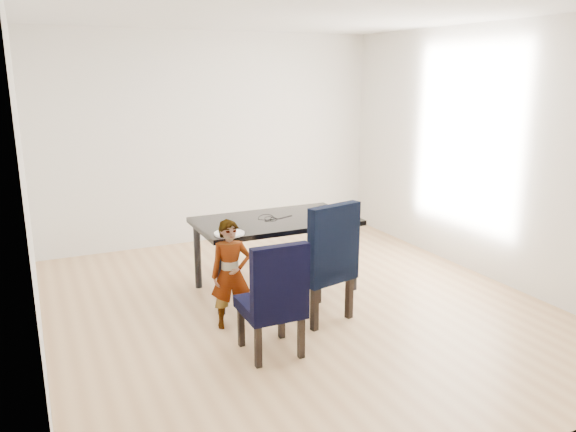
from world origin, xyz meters
name	(u,v)px	position (x,y,z in m)	size (l,w,h in m)	color
floor	(297,306)	(0.00, 0.00, -0.01)	(4.50, 5.00, 0.01)	tan
ceiling	(298,10)	(0.00, 0.00, 2.71)	(4.50, 5.00, 0.01)	white
wall_back	(212,139)	(0.00, 2.50, 1.35)	(4.50, 0.01, 2.70)	white
wall_front	(511,240)	(0.00, -2.50, 1.35)	(4.50, 0.01, 2.70)	silver
wall_left	(25,189)	(-2.25, 0.00, 1.35)	(0.01, 5.00, 2.70)	silver
wall_right	(486,153)	(2.25, 0.00, 1.35)	(0.01, 5.00, 2.70)	white
dining_table	(276,254)	(0.00, 0.50, 0.38)	(1.60, 0.90, 0.75)	black
chair_left	(270,296)	(-0.60, -0.73, 0.48)	(0.46, 0.48, 0.95)	black
chair_right	(317,259)	(0.06, -0.28, 0.55)	(0.53, 0.55, 1.10)	black
child	(231,274)	(-0.72, -0.15, 0.48)	(0.35, 0.23, 0.97)	orange
plate	(229,233)	(-0.61, 0.18, 0.76)	(0.28, 0.28, 0.02)	white
sandwich	(229,230)	(-0.61, 0.17, 0.79)	(0.14, 0.07, 0.06)	#BE7444
laptop	(327,208)	(0.68, 0.65, 0.76)	(0.33, 0.21, 0.03)	black
cable_tangle	(271,219)	(-0.05, 0.49, 0.75)	(0.13, 0.13, 0.01)	black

